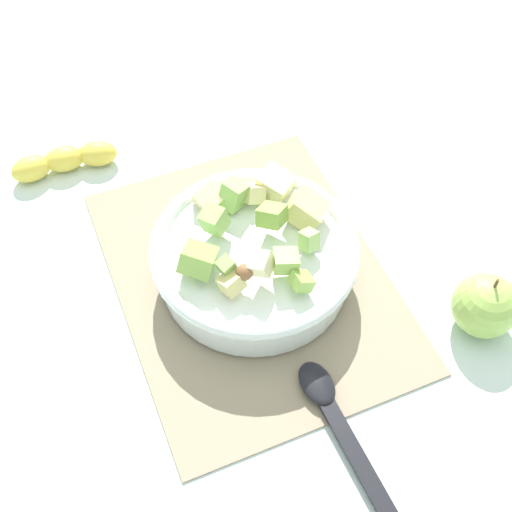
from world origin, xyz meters
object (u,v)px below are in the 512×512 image
Objects in this scene: whole_apple at (485,305)px; banana_whole at (64,160)px; serving_spoon at (334,415)px; salad_bowl at (256,258)px.

whole_apple is 0.58× the size of banana_whole.
serving_spoon is 0.22m from whole_apple.
salad_bowl reaches higher than serving_spoon.
salad_bowl is 1.63× the size of banana_whole.
serving_spoon is 0.51m from banana_whole.
salad_bowl is 0.27m from whole_apple.
salad_bowl is 2.80× the size of whole_apple.
banana_whole is at bearing -159.14° from serving_spoon.
salad_bowl is at bearing -125.75° from whole_apple.
salad_bowl is at bearing -177.97° from serving_spoon.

